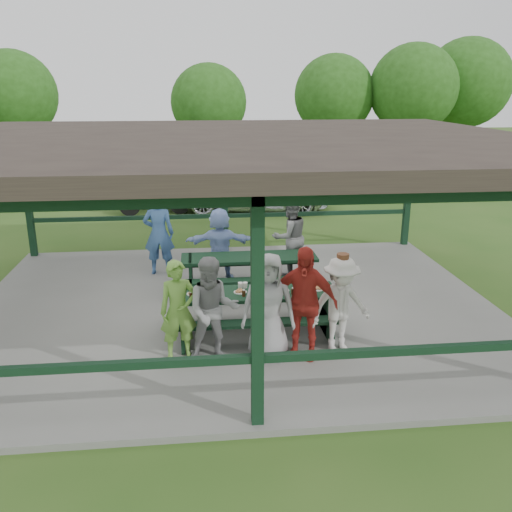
{
  "coord_description": "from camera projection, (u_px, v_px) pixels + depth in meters",
  "views": [
    {
      "loc": [
        -0.65,
        -9.68,
        4.18
      ],
      "look_at": [
        0.36,
        -0.3,
        1.2
      ],
      "focal_mm": 38.0,
      "sensor_mm": 36.0,
      "label": 1
    }
  ],
  "objects": [
    {
      "name": "picnic_table_far",
      "position": [
        249.0,
        269.0,
        11.12
      ],
      "size": [
        2.76,
        1.39,
        0.75
      ],
      "color": "black",
      "rests_on": "concrete_slab"
    },
    {
      "name": "contestant_green",
      "position": [
        179.0,
        311.0,
        8.26
      ],
      "size": [
        0.64,
        0.48,
        1.59
      ],
      "primitive_type": "imported",
      "rotation": [
        0.0,
        0.0,
        0.18
      ],
      "color": "#6FA93F",
      "rests_on": "concrete_slab"
    },
    {
      "name": "spectator_blue",
      "position": [
        159.0,
        234.0,
        12.04
      ],
      "size": [
        0.69,
        0.46,
        1.86
      ],
      "primitive_type": "imported",
      "rotation": [
        0.0,
        0.0,
        3.11
      ],
      "color": "#3A6098",
      "rests_on": "concrete_slab"
    },
    {
      "name": "contestant_red",
      "position": [
        303.0,
        303.0,
        8.29
      ],
      "size": [
        1.14,
        0.76,
        1.8
      ],
      "primitive_type": "imported",
      "rotation": [
        0.0,
        0.0,
        -0.33
      ],
      "color": "#B12B23",
      "rests_on": "concrete_slab"
    },
    {
      "name": "tree_right",
      "position": [
        413.0,
        89.0,
        23.55
      ],
      "size": [
        3.81,
        3.81,
        5.96
      ],
      "color": "#301E13",
      "rests_on": "ground"
    },
    {
      "name": "concrete_slab",
      "position": [
        236.0,
        308.0,
        10.49
      ],
      "size": [
        10.0,
        8.0,
        0.1
      ],
      "primitive_type": "cube",
      "color": "slate",
      "rests_on": "ground"
    },
    {
      "name": "picnic_table_near",
      "position": [
        255.0,
        307.0,
        9.21
      ],
      "size": [
        2.78,
        1.39,
        0.75
      ],
      "color": "black",
      "rests_on": "concrete_slab"
    },
    {
      "name": "contestant_grey_mid",
      "position": [
        268.0,
        307.0,
        8.26
      ],
      "size": [
        0.9,
        0.65,
        1.7
      ],
      "primitive_type": "imported",
      "rotation": [
        0.0,
        0.0,
        -0.14
      ],
      "color": "#959597",
      "rests_on": "concrete_slab"
    },
    {
      "name": "contestant_white_fedora",
      "position": [
        340.0,
        305.0,
        8.48
      ],
      "size": [
        1.13,
        0.82,
        1.63
      ],
      "rotation": [
        0.0,
        0.0,
        0.25
      ],
      "color": "silver",
      "rests_on": "concrete_slab"
    },
    {
      "name": "spectator_lblue",
      "position": [
        220.0,
        244.0,
        11.69
      ],
      "size": [
        1.5,
        0.52,
        1.6
      ],
      "primitive_type": "imported",
      "rotation": [
        0.0,
        0.0,
        3.11
      ],
      "color": "#98B4EC",
      "rests_on": "concrete_slab"
    },
    {
      "name": "pavilion_structure",
      "position": [
        234.0,
        145.0,
        9.55
      ],
      "size": [
        10.6,
        8.6,
        3.24
      ],
      "color": "black",
      "rests_on": "concrete_slab"
    },
    {
      "name": "table_setting",
      "position": [
        260.0,
        290.0,
        9.14
      ],
      "size": [
        2.32,
        0.45,
        0.1
      ],
      "color": "white",
      "rests_on": "picnic_table_near"
    },
    {
      "name": "tree_left",
      "position": [
        209.0,
        103.0,
        23.42
      ],
      "size": [
        3.28,
        3.28,
        5.12
      ],
      "color": "#301E13",
      "rests_on": "ground"
    },
    {
      "name": "contestant_grey_left",
      "position": [
        213.0,
        310.0,
        8.17
      ],
      "size": [
        0.83,
        0.65,
        1.67
      ],
      "primitive_type": "imported",
      "rotation": [
        0.0,
        0.0,
        0.02
      ],
      "color": "gray",
      "rests_on": "concrete_slab"
    },
    {
      "name": "farm_trailer",
      "position": [
        155.0,
        193.0,
        18.76
      ],
      "size": [
        3.56,
        1.72,
        1.24
      ],
      "rotation": [
        0.0,
        0.0,
        0.07
      ],
      "color": "navy",
      "rests_on": "ground"
    },
    {
      "name": "tree_far_left",
      "position": [
        13.0,
        95.0,
        22.32
      ],
      "size": [
        3.59,
        3.59,
        5.61
      ],
      "color": "#301E13",
      "rests_on": "ground"
    },
    {
      "name": "tree_far_right",
      "position": [
        467.0,
        83.0,
        24.84
      ],
      "size": [
        4.03,
        4.03,
        6.3
      ],
      "color": "#301E13",
      "rests_on": "ground"
    },
    {
      "name": "spectator_grey",
      "position": [
        290.0,
        237.0,
        11.96
      ],
      "size": [
        1.03,
        0.92,
        1.76
      ],
      "primitive_type": "imported",
      "rotation": [
        0.0,
        0.0,
        3.5
      ],
      "color": "gray",
      "rests_on": "concrete_slab"
    },
    {
      "name": "ground",
      "position": [
        236.0,
        311.0,
        10.5
      ],
      "size": [
        90.0,
        90.0,
        0.0
      ],
      "primitive_type": "plane",
      "color": "#2E561A",
      "rests_on": "ground"
    },
    {
      "name": "pickup_truck",
      "position": [
        257.0,
        189.0,
        18.92
      ],
      "size": [
        5.4,
        2.95,
        1.43
      ],
      "primitive_type": "imported",
      "rotation": [
        0.0,
        0.0,
        1.46
      ],
      "color": "silver",
      "rests_on": "ground"
    },
    {
      "name": "tree_mid",
      "position": [
        334.0,
        95.0,
        24.12
      ],
      "size": [
        3.55,
        3.55,
        5.54
      ],
      "color": "#301E13",
      "rests_on": "ground"
    }
  ]
}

